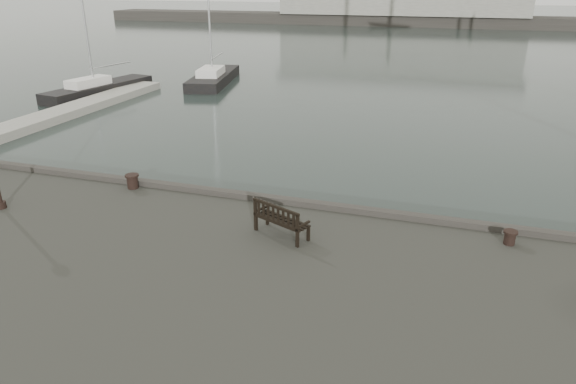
# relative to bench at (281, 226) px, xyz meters

# --- Properties ---
(ground) EXTENTS (400.00, 400.00, 0.00)m
(ground) POSITION_rel_bench_xyz_m (0.64, 2.27, -1.86)
(ground) COLOR black
(ground) RESTS_ON ground
(pontoon) EXTENTS (2.00, 24.00, 0.50)m
(pontoon) POSITION_rel_bench_xyz_m (-19.36, 12.27, -1.61)
(pontoon) COLOR #A3A197
(pontoon) RESTS_ON ground
(breakwater) EXTENTS (140.00, 9.50, 12.20)m
(breakwater) POSITION_rel_bench_xyz_m (-3.92, 94.27, 2.44)
(breakwater) COLOR #383530
(breakwater) RESTS_ON ground
(bench) EXTENTS (1.70, 1.14, 0.92)m
(bench) POSITION_rel_bench_xyz_m (0.00, 0.00, 0.00)
(bench) COLOR black
(bench) RESTS_ON quay
(bollard_left) EXTENTS (0.57, 0.57, 0.48)m
(bollard_left) POSITION_rel_bench_xyz_m (-5.81, 1.77, -0.06)
(bollard_left) COLOR black
(bollard_left) RESTS_ON quay
(bollard_right) EXTENTS (0.40, 0.40, 0.38)m
(bollard_right) POSITION_rel_bench_xyz_m (5.86, 1.38, -0.11)
(bollard_right) COLOR black
(bollard_right) RESTS_ON quay
(yacht_b) EXTENTS (3.57, 9.67, 12.58)m
(yacht_b) POSITION_rel_bench_xyz_m (-21.47, 20.78, -1.61)
(yacht_b) COLOR black
(yacht_b) RESTS_ON ground
(yacht_d) EXTENTS (4.63, 10.02, 12.16)m
(yacht_d) POSITION_rel_bench_xyz_m (-15.34, 27.86, -1.62)
(yacht_d) COLOR black
(yacht_d) RESTS_ON ground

